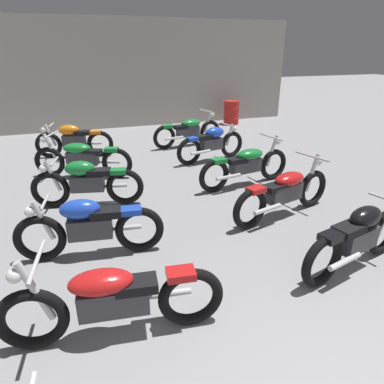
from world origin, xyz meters
TOP-DOWN VIEW (x-y plane):
  - back_wall at (0.00, 12.28)m, footprint 13.12×0.24m
  - motorcycle_left_row_1 at (-1.51, 2.41)m, footprint 2.16×0.68m
  - motorcycle_left_row_2 at (-1.61, 3.96)m, footprint 1.96×0.52m
  - motorcycle_left_row_3 at (-1.53, 5.67)m, footprint 1.94×0.63m
  - motorcycle_left_row_4 at (-1.52, 7.26)m, footprint 2.04×1.03m
  - motorcycle_left_row_5 at (-1.64, 8.92)m, footprint 1.95×0.62m
  - motorcycle_right_row_1 at (1.55, 2.53)m, footprint 1.94×0.67m
  - motorcycle_right_row_2 at (1.53, 4.13)m, footprint 2.13×0.84m
  - motorcycle_right_row_3 at (1.60, 5.62)m, footprint 2.16×0.72m
  - motorcycle_right_row_4 at (1.59, 7.42)m, footprint 1.95×0.66m
  - motorcycle_right_row_5 at (1.51, 8.98)m, footprint 2.16×0.74m
  - oil_drum at (4.03, 11.38)m, footprint 0.59×0.59m

SIDE VIEW (x-z plane):
  - oil_drum at x=4.03m, z-range 0.00..0.85m
  - motorcycle_left_row_1 at x=-1.51m, z-range -0.04..0.94m
  - motorcycle_left_row_4 at x=-1.52m, z-range -0.04..0.94m
  - motorcycle_right_row_2 at x=1.53m, z-range -0.04..0.94m
  - motorcycle_right_row_3 at x=1.60m, z-range -0.04..0.94m
  - motorcycle_right_row_5 at x=1.51m, z-range -0.04..0.94m
  - motorcycle_left_row_2 at x=-1.61m, z-range 0.02..0.90m
  - motorcycle_left_row_3 at x=-1.53m, z-range 0.02..0.90m
  - motorcycle_left_row_5 at x=-1.64m, z-range 0.02..0.90m
  - motorcycle_right_row_1 at x=1.55m, z-range 0.02..0.90m
  - motorcycle_right_row_4 at x=1.59m, z-range 0.02..0.90m
  - back_wall at x=0.00m, z-range 0.00..3.60m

